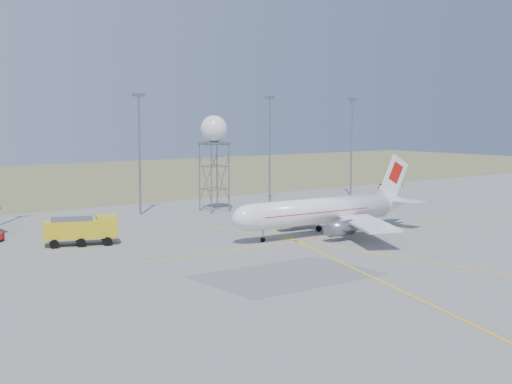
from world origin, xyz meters
TOP-DOWN VIEW (x-y plane):
  - grass_strip at (0.00, 140.00)m, footprint 400.00×120.00m
  - mast_b at (-10.00, 66.00)m, footprint 2.20×0.50m
  - mast_c at (18.00, 66.00)m, footprint 2.20×0.50m
  - mast_d at (40.00, 66.00)m, footprint 2.20×0.50m
  - taxi_sign_near at (55.60, 72.00)m, footprint 1.60×0.17m
  - taxi_sign_far at (62.60, 72.00)m, footprint 1.60×0.17m
  - airliner_main at (0.64, 31.85)m, footprint 32.09×31.18m
  - radar_tower at (2.20, 61.65)m, footprint 4.64×4.64m
  - fire_truck at (-29.73, 44.85)m, footprint 9.82×6.15m

SIDE VIEW (x-z plane):
  - grass_strip at x=0.00m, z-range 0.00..0.03m
  - taxi_sign_near at x=55.60m, z-range 0.29..1.49m
  - taxi_sign_far at x=62.60m, z-range 0.29..1.49m
  - fire_truck at x=-29.73m, z-range -0.07..3.66m
  - airliner_main at x=0.64m, z-range -2.11..8.80m
  - radar_tower at x=2.20m, z-range 1.03..17.83m
  - mast_b at x=-10.00m, z-range 1.82..22.32m
  - mast_c at x=18.00m, z-range 1.82..22.32m
  - mast_d at x=40.00m, z-range 1.82..22.32m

